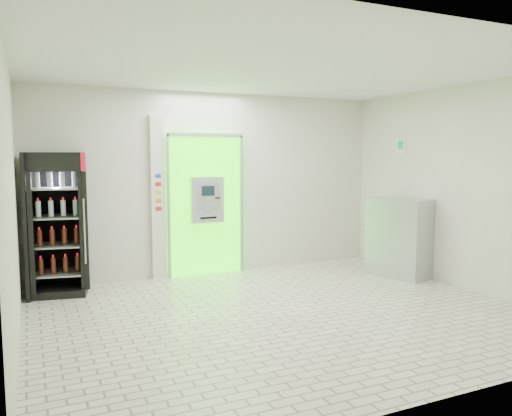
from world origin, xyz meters
TOP-DOWN VIEW (x-y plane):
  - ground at (0.00, 0.00)m, footprint 6.00×6.00m
  - room_shell at (0.00, 0.00)m, footprint 6.00×6.00m
  - atm_assembly at (-0.20, 2.41)m, footprint 1.30×0.24m
  - pillar at (-0.98, 2.45)m, footprint 0.22×0.11m
  - beverage_cooler at (-2.49, 2.16)m, footprint 0.87×0.83m
  - steel_cabinet at (2.67, 0.97)m, footprint 0.90×1.10m
  - exit_sign at (2.99, 1.40)m, footprint 0.02×0.22m

SIDE VIEW (x-z plane):
  - ground at x=0.00m, z-range 0.00..0.00m
  - steel_cabinet at x=2.67m, z-range 0.00..1.28m
  - beverage_cooler at x=-2.49m, z-range -0.04..1.97m
  - atm_assembly at x=-0.20m, z-range 0.01..2.34m
  - pillar at x=-0.98m, z-range 0.00..2.60m
  - room_shell at x=0.00m, z-range -1.16..4.84m
  - exit_sign at x=2.99m, z-range 1.99..2.25m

